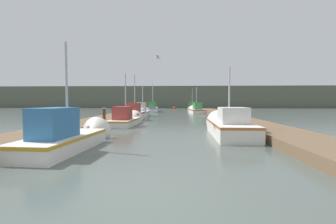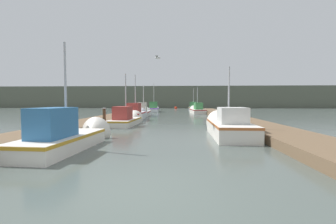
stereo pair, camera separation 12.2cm
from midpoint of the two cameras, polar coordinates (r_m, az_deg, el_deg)
ground_plane at (r=4.42m, az=-7.88°, el=-19.94°), size 200.00×200.00×0.00m
dock_left at (r=20.98m, az=-14.32°, el=-1.41°), size 2.39×40.00×0.36m
dock_right at (r=20.59m, az=15.64°, el=-1.50°), size 2.39×40.00×0.36m
distant_shore_ridge at (r=61.06m, az=1.98°, el=3.71°), size 120.00×16.00×5.23m
fishing_boat_0 at (r=8.94m, az=-23.86°, el=-5.54°), size 1.71×4.79×4.19m
fishing_boat_1 at (r=11.84m, az=14.59°, el=-3.31°), size 1.80×5.57×3.84m
fishing_boat_2 at (r=16.52m, az=-10.58°, el=-1.80°), size 1.62×5.05×4.10m
fishing_boat_3 at (r=20.91m, az=-8.50°, el=-0.48°), size 1.50×4.80×4.42m
fishing_boat_4 at (r=26.16m, az=-6.50°, el=0.03°), size 1.61×5.72×3.85m
fishing_boat_5 at (r=31.25m, az=7.02°, el=0.51°), size 2.04×5.31×4.04m
fishing_boat_6 at (r=35.42m, az=-3.97°, el=0.93°), size 1.78×5.52×4.87m
fishing_boat_7 at (r=40.40m, az=6.08°, el=1.14°), size 1.88×4.86×4.25m
mooring_piling_0 at (r=11.07m, az=-23.41°, el=-2.52°), size 0.36×0.36×1.42m
mooring_piling_1 at (r=15.30m, az=-16.14°, el=-1.31°), size 0.23×0.23×1.25m
channel_buoy at (r=47.98m, az=1.60°, el=1.03°), size 0.63×0.63×1.13m
seagull_lead at (r=11.20m, az=-2.80°, el=13.64°), size 0.29×0.56×0.12m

